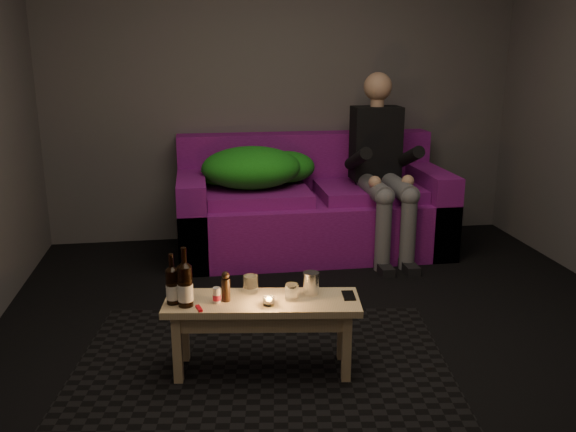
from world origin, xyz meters
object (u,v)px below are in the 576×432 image
Objects in this scene: steel_cup at (311,283)px; sofa at (311,209)px; beer_bottle_b at (185,285)px; beer_bottle_a at (172,285)px; coffee_table at (262,313)px; person at (382,163)px.

sofa is at bearing 79.05° from steel_cup.
sofa is at bearing 62.89° from beer_bottle_b.
sofa reaches higher than beer_bottle_a.
coffee_table is 0.47m from beer_bottle_a.
coffee_table is at bearing -2.58° from beer_bottle_a.
sofa reaches higher than steel_cup.
sofa reaches higher than beer_bottle_b.
steel_cup is (0.70, 0.02, -0.04)m from beer_bottle_a.
person is 1.96m from steel_cup.
beer_bottle_a is 0.07m from beer_bottle_b.
coffee_table is at bearing -107.84° from sofa.
coffee_table is at bearing -170.65° from steel_cup.
beer_bottle_a is at bearing -178.15° from steel_cup.
sofa reaches higher than coffee_table.
sofa is at bearing 161.67° from person.
coffee_table is 8.91× the size of steel_cup.
coffee_table is (-1.15, -1.76, -0.41)m from person.
beer_bottle_b reaches higher than steel_cup.
person is at bearing 56.84° from coffee_table.
sofa is 0.69m from person.
person is at bearing 47.60° from beer_bottle_a.
person is 2.37m from beer_bottle_a.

